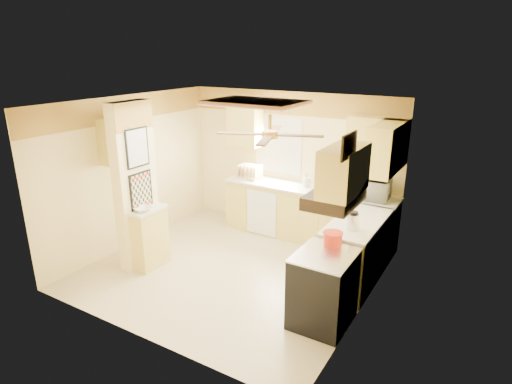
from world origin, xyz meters
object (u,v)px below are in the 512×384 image
Objects in this scene: bowl at (142,209)px; kettle at (353,221)px; stove at (323,289)px; dutch_oven at (333,238)px; microwave at (370,188)px.

bowl is 3.00m from kettle.
stove is 0.61m from dutch_oven.
kettle is (2.86, 0.92, 0.09)m from bowl.
stove is 1.55× the size of microwave.
microwave is 3.50m from bowl.
stove is 1.00m from kettle.
dutch_oven is (0.10, -1.85, -0.11)m from microwave.
dutch_oven is at bearing 92.51° from microwave.
bowl is at bearing -171.81° from dutch_oven.
kettle reaches higher than bowl.
microwave is at bearing 97.65° from kettle.
microwave is 1.86m from dutch_oven.
stove is 3.76× the size of dutch_oven.
stove is at bearing 2.30° from bowl.
microwave is 2.43× the size of dutch_oven.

